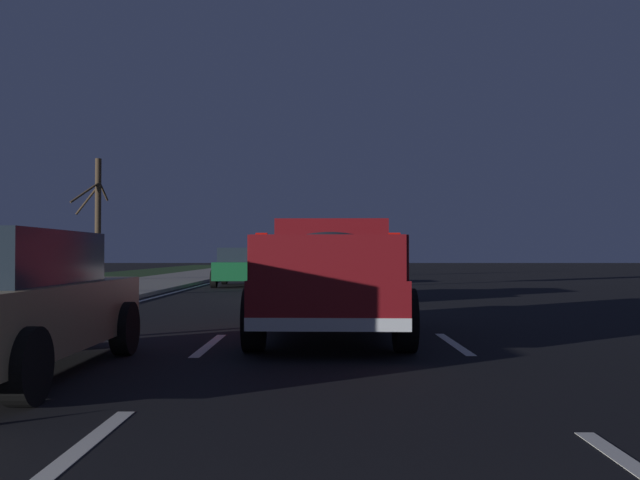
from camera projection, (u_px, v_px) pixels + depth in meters
The scene contains 8 objects.
ground at pixel (326, 286), 27.58m from camera, with size 144.00×144.00×0.00m, color black.
sidewalk_shoulder at pixel (141, 285), 27.61m from camera, with size 108.00×4.00×0.12m, color gray.
grass_verge at pixel (18, 286), 27.62m from camera, with size 108.00×6.00×0.01m, color #1E3819.
lane_markings at pixel (256, 283), 30.30m from camera, with size 108.00×7.04×0.01m.
pickup_truck at pixel (331, 274), 10.93m from camera, with size 5.48×2.38×1.87m.
sedan_white at pixel (327, 272), 19.43m from camera, with size 4.43×2.07×1.54m.
sedan_green at pixel (241, 267), 27.74m from camera, with size 4.41×2.04×1.54m.
bare_tree_far at pixel (97, 218), 31.58m from camera, with size 1.85×1.37×5.71m.
Camera 1 is at (-0.62, 0.14, 1.29)m, focal length 38.47 mm.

